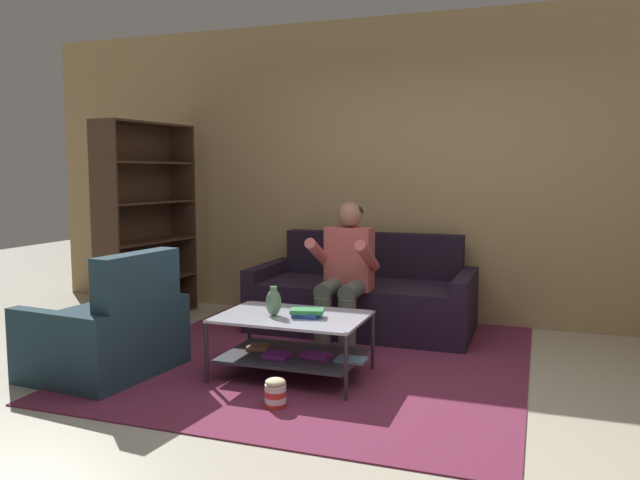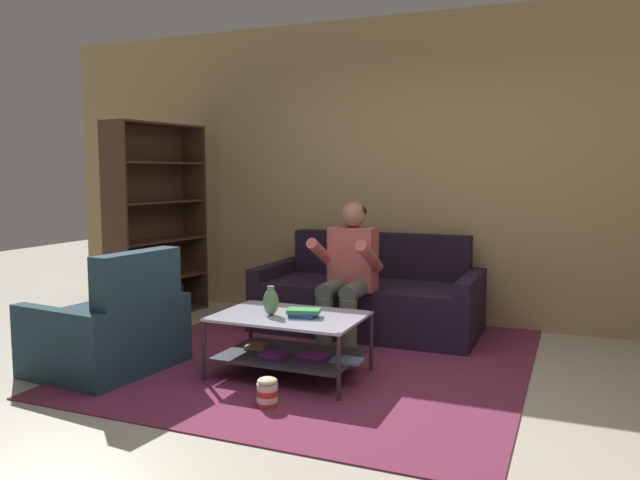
# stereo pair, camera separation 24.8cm
# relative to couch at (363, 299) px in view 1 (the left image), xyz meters

# --- Properties ---
(ground) EXTENTS (16.80, 16.80, 0.00)m
(ground) POSITION_rel_couch_xyz_m (0.45, -1.86, -0.29)
(ground) COLOR #BEB8A3
(back_partition) EXTENTS (8.40, 0.12, 2.90)m
(back_partition) POSITION_rel_couch_xyz_m (0.45, 0.60, 1.16)
(back_partition) COLOR tan
(back_partition) RESTS_ON ground
(couch) EXTENTS (1.95, 0.94, 0.86)m
(couch) POSITION_rel_couch_xyz_m (0.00, 0.00, 0.00)
(couch) COLOR black
(couch) RESTS_ON ground
(person_seated_center) EXTENTS (0.50, 0.58, 1.18)m
(person_seated_center) POSITION_rel_couch_xyz_m (-0.00, -0.55, 0.36)
(person_seated_center) COLOR #50564B
(person_seated_center) RESTS_ON ground
(coffee_table) EXTENTS (1.04, 0.68, 0.44)m
(coffee_table) POSITION_rel_couch_xyz_m (-0.11, -1.44, -0.00)
(coffee_table) COLOR #B4B7CB
(coffee_table) RESTS_ON ground
(area_rug) EXTENTS (3.02, 3.39, 0.01)m
(area_rug) POSITION_rel_couch_xyz_m (-0.06, -0.84, -0.28)
(area_rug) COLOR #6D2643
(area_rug) RESTS_ON ground
(vase) EXTENTS (0.11, 0.11, 0.21)m
(vase) POSITION_rel_couch_xyz_m (-0.23, -1.50, 0.25)
(vase) COLOR #537555
(vase) RESTS_ON coffee_table
(book_stack) EXTENTS (0.25, 0.18, 0.06)m
(book_stack) POSITION_rel_couch_xyz_m (0.01, -1.46, 0.18)
(book_stack) COLOR #2950AA
(book_stack) RESTS_ON coffee_table
(bookshelf) EXTENTS (0.47, 1.12, 1.90)m
(bookshelf) POSITION_rel_couch_xyz_m (-2.16, -0.29, 0.44)
(bookshelf) COLOR #432C1F
(bookshelf) RESTS_ON ground
(armchair) EXTENTS (0.90, 1.01, 0.88)m
(armchair) POSITION_rel_couch_xyz_m (-1.37, -1.80, -0.01)
(armchair) COLOR #203843
(armchair) RESTS_ON ground
(popcorn_tub) EXTENTS (0.13, 0.13, 0.19)m
(popcorn_tub) POSITION_rel_couch_xyz_m (0.01, -2.01, -0.19)
(popcorn_tub) COLOR red
(popcorn_tub) RESTS_ON ground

